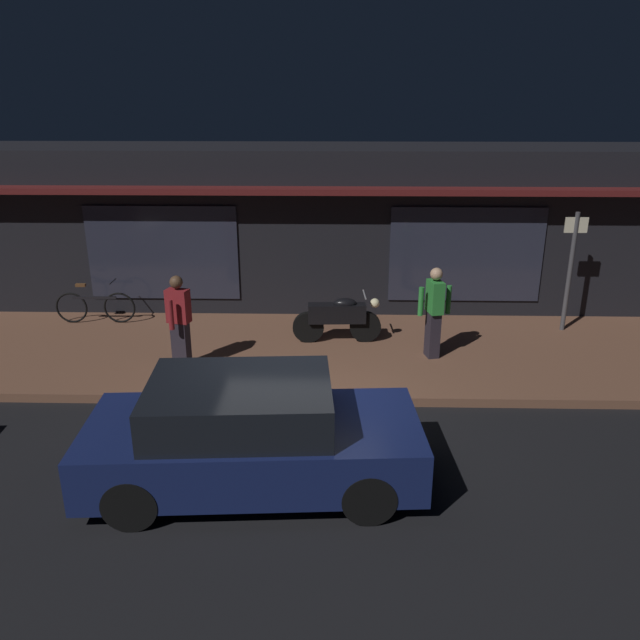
# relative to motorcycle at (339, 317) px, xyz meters

# --- Properties ---
(ground_plane) EXTENTS (60.00, 60.00, 0.00)m
(ground_plane) POSITION_rel_motorcycle_xyz_m (-0.53, -3.41, -0.65)
(ground_plane) COLOR black
(sidewalk_slab) EXTENTS (18.00, 4.00, 0.15)m
(sidewalk_slab) POSITION_rel_motorcycle_xyz_m (-0.53, -0.41, -0.57)
(sidewalk_slab) COLOR brown
(sidewalk_slab) RESTS_ON ground_plane
(storefront_building) EXTENTS (18.00, 3.30, 3.60)m
(storefront_building) POSITION_rel_motorcycle_xyz_m (-0.53, 2.98, 1.16)
(storefront_building) COLOR black
(storefront_building) RESTS_ON ground_plane
(motorcycle) EXTENTS (1.70, 0.55, 0.97)m
(motorcycle) POSITION_rel_motorcycle_xyz_m (0.00, 0.00, 0.00)
(motorcycle) COLOR black
(motorcycle) RESTS_ON sidewalk_slab
(bicycle_parked) EXTENTS (1.66, 0.42, 0.91)m
(bicycle_parked) POSITION_rel_motorcycle_xyz_m (-5.07, 0.95, -0.14)
(bicycle_parked) COLOR black
(bicycle_parked) RESTS_ON sidewalk_slab
(person_photographer) EXTENTS (0.42, 0.61, 1.67)m
(person_photographer) POSITION_rel_motorcycle_xyz_m (-2.74, -1.31, 0.38)
(person_photographer) COLOR #28232D
(person_photographer) RESTS_ON sidewalk_slab
(person_bystander) EXTENTS (0.61, 0.42, 1.67)m
(person_bystander) POSITION_rel_motorcycle_xyz_m (1.70, -0.69, 0.38)
(person_bystander) COLOR #28232D
(person_bystander) RESTS_ON sidewalk_slab
(sign_post) EXTENTS (0.44, 0.09, 2.40)m
(sign_post) POSITION_rel_motorcycle_xyz_m (4.56, 0.76, 0.86)
(sign_post) COLOR #47474C
(sign_post) RESTS_ON sidewalk_slab
(parked_car_far) EXTENTS (4.20, 2.02, 1.42)m
(parked_car_far) POSITION_rel_motorcycle_xyz_m (-1.11, -4.56, 0.06)
(parked_car_far) COLOR black
(parked_car_far) RESTS_ON ground_plane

